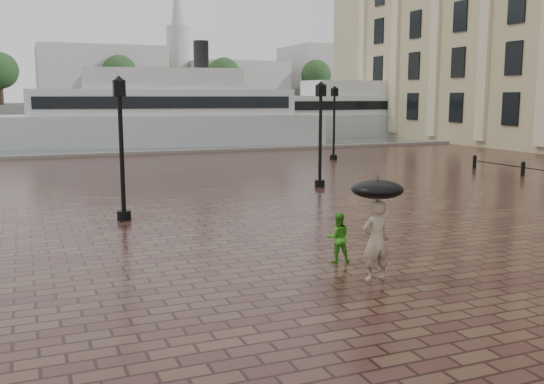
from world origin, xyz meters
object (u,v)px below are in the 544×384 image
Objects in this scene: street_lamps at (197,131)px; adult_pedestrian at (376,240)px; ferry_near at (165,114)px; ferry_far at (358,113)px; child_pedestrian at (338,237)px.

street_lamps is 16.12m from adult_pedestrian.
adult_pedestrian is 38.03m from ferry_near.
adult_pedestrian is 48.43m from ferry_far.
adult_pedestrian reaches higher than child_pedestrian.
street_lamps is 35.06m from ferry_far.
ferry_far reaches higher than child_pedestrian.
adult_pedestrian is at bearing -91.76° from street_lamps.
ferry_far reaches higher than street_lamps.
child_pedestrian is 36.49m from ferry_near.
street_lamps reaches higher than child_pedestrian.
ferry_near is at bearing -79.09° from child_pedestrian.
street_lamps is 22.00m from ferry_near.
ferry_near is (3.77, 37.81, 1.62)m from adult_pedestrian.
street_lamps is at bearing -75.26° from child_pedestrian.
adult_pedestrian is 0.07× the size of ferry_near.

